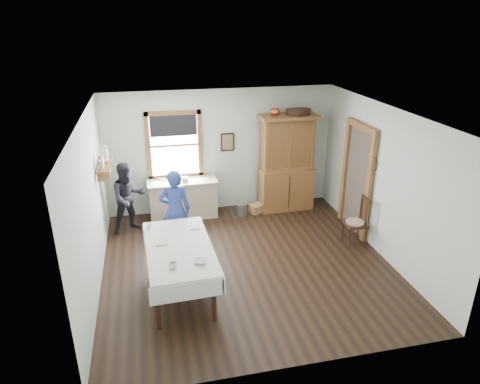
{
  "coord_description": "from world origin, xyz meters",
  "views": [
    {
      "loc": [
        -1.55,
        -6.4,
        4.12
      ],
      "look_at": [
        -0.05,
        0.3,
        1.27
      ],
      "focal_mm": 32.0,
      "sensor_mm": 36.0,
      "label": 1
    }
  ],
  "objects_px": {
    "work_counter": "(183,199)",
    "china_hutch": "(286,163)",
    "wicker_basket": "(257,208)",
    "pail": "(241,209)",
    "figure_dark": "(129,200)",
    "dining_table": "(181,268)",
    "spindle_chair": "(355,222)",
    "woman_blue": "(175,213)"
  },
  "relations": [
    {
      "from": "woman_blue",
      "to": "figure_dark",
      "type": "distance_m",
      "value": 1.29
    },
    {
      "from": "work_counter",
      "to": "dining_table",
      "type": "distance_m",
      "value": 2.73
    },
    {
      "from": "work_counter",
      "to": "china_hutch",
      "type": "bearing_deg",
      "value": -1.32
    },
    {
      "from": "china_hutch",
      "to": "pail",
      "type": "distance_m",
      "value": 1.43
    },
    {
      "from": "work_counter",
      "to": "dining_table",
      "type": "relative_size",
      "value": 0.75
    },
    {
      "from": "work_counter",
      "to": "figure_dark",
      "type": "relative_size",
      "value": 1.1
    },
    {
      "from": "china_hutch",
      "to": "spindle_chair",
      "type": "bearing_deg",
      "value": -69.08
    },
    {
      "from": "dining_table",
      "to": "woman_blue",
      "type": "height_order",
      "value": "woman_blue"
    },
    {
      "from": "china_hutch",
      "to": "woman_blue",
      "type": "xyz_separation_m",
      "value": [
        -2.58,
        -1.33,
        -0.35
      ]
    },
    {
      "from": "figure_dark",
      "to": "dining_table",
      "type": "bearing_deg",
      "value": -89.32
    },
    {
      "from": "pail",
      "to": "work_counter",
      "type": "bearing_deg",
      "value": 171.39
    },
    {
      "from": "pail",
      "to": "china_hutch",
      "type": "bearing_deg",
      "value": 9.04
    },
    {
      "from": "work_counter",
      "to": "figure_dark",
      "type": "distance_m",
      "value": 1.21
    },
    {
      "from": "china_hutch",
      "to": "figure_dark",
      "type": "height_order",
      "value": "china_hutch"
    },
    {
      "from": "work_counter",
      "to": "wicker_basket",
      "type": "height_order",
      "value": "work_counter"
    },
    {
      "from": "dining_table",
      "to": "pail",
      "type": "relative_size",
      "value": 7.26
    },
    {
      "from": "spindle_chair",
      "to": "wicker_basket",
      "type": "height_order",
      "value": "spindle_chair"
    },
    {
      "from": "spindle_chair",
      "to": "pail",
      "type": "distance_m",
      "value": 2.56
    },
    {
      "from": "wicker_basket",
      "to": "figure_dark",
      "type": "height_order",
      "value": "figure_dark"
    },
    {
      "from": "work_counter",
      "to": "spindle_chair",
      "type": "relative_size",
      "value": 1.55
    },
    {
      "from": "china_hutch",
      "to": "woman_blue",
      "type": "relative_size",
      "value": 1.48
    },
    {
      "from": "work_counter",
      "to": "wicker_basket",
      "type": "xyz_separation_m",
      "value": [
        1.63,
        -0.13,
        -0.33
      ]
    },
    {
      "from": "china_hutch",
      "to": "pail",
      "type": "bearing_deg",
      "value": -172.05
    },
    {
      "from": "china_hutch",
      "to": "spindle_chair",
      "type": "height_order",
      "value": "china_hutch"
    },
    {
      "from": "spindle_chair",
      "to": "woman_blue",
      "type": "relative_size",
      "value": 0.66
    },
    {
      "from": "spindle_chair",
      "to": "wicker_basket",
      "type": "xyz_separation_m",
      "value": [
        -1.46,
        1.8,
        -0.38
      ]
    },
    {
      "from": "work_counter",
      "to": "spindle_chair",
      "type": "height_order",
      "value": "spindle_chair"
    },
    {
      "from": "work_counter",
      "to": "wicker_basket",
      "type": "distance_m",
      "value": 1.67
    },
    {
      "from": "china_hutch",
      "to": "spindle_chair",
      "type": "distance_m",
      "value": 2.15
    },
    {
      "from": "spindle_chair",
      "to": "figure_dark",
      "type": "distance_m",
      "value": 4.49
    },
    {
      "from": "pail",
      "to": "figure_dark",
      "type": "bearing_deg",
      "value": -175.04
    },
    {
      "from": "dining_table",
      "to": "spindle_chair",
      "type": "relative_size",
      "value": 2.08
    },
    {
      "from": "wicker_basket",
      "to": "figure_dark",
      "type": "relative_size",
      "value": 0.24
    },
    {
      "from": "china_hutch",
      "to": "work_counter",
      "type": "bearing_deg",
      "value": 178.38
    },
    {
      "from": "spindle_chair",
      "to": "woman_blue",
      "type": "height_order",
      "value": "woman_blue"
    },
    {
      "from": "woman_blue",
      "to": "figure_dark",
      "type": "xyz_separation_m",
      "value": [
        -0.86,
        0.95,
        -0.06
      ]
    },
    {
      "from": "woman_blue",
      "to": "dining_table",
      "type": "bearing_deg",
      "value": 89.99
    },
    {
      "from": "pail",
      "to": "wicker_basket",
      "type": "xyz_separation_m",
      "value": [
        0.37,
        0.06,
        -0.04
      ]
    },
    {
      "from": "china_hutch",
      "to": "dining_table",
      "type": "distance_m",
      "value": 3.82
    },
    {
      "from": "spindle_chair",
      "to": "dining_table",
      "type": "bearing_deg",
      "value": -163.56
    },
    {
      "from": "china_hutch",
      "to": "wicker_basket",
      "type": "relative_size",
      "value": 6.69
    },
    {
      "from": "spindle_chair",
      "to": "china_hutch",
      "type": "bearing_deg",
      "value": 115.59
    }
  ]
}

